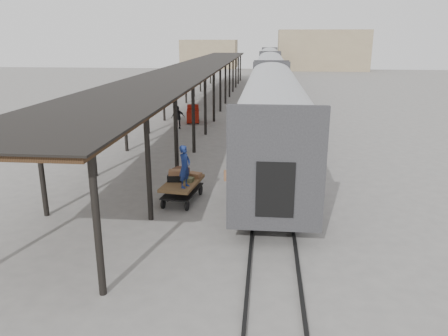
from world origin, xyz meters
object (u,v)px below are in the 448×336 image
luggage_tug (193,115)px  pedestrian (178,117)px  baggage_cart (182,186)px  porter (185,166)px

luggage_tug → pedestrian: size_ratio=0.98×
baggage_cart → porter: 1.27m
porter → luggage_tug: bearing=27.0°
baggage_cart → porter: size_ratio=1.50×
luggage_tug → pedestrian: 2.59m
luggage_tug → pedestrian: bearing=-113.8°
porter → baggage_cart: bearing=39.5°
baggage_cart → pedestrian: pedestrian is taller
pedestrian → baggage_cart: bearing=80.8°
baggage_cart → luggage_tug: 17.47m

